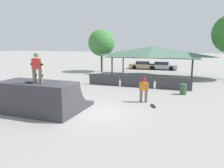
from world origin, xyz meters
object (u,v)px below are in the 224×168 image
(skateboard_on_deck, at_px, (31,82))
(parked_car_tan, at_px, (143,65))
(tree_far_back, at_px, (102,43))
(skateboard_on_ground, at_px, (153,106))
(trash_bin, at_px, (183,89))
(skater_on_deck, at_px, (37,66))
(parked_car_silver, at_px, (162,66))
(bystander_walking, at_px, (144,88))

(skateboard_on_deck, xyz_separation_m, parked_car_tan, (1.44, 23.91, -1.32))
(tree_far_back, bearing_deg, skateboard_on_deck, -79.52)
(skateboard_on_ground, distance_m, trash_bin, 4.57)
(skater_on_deck, relative_size, tree_far_back, 0.29)
(skater_on_deck, distance_m, parked_car_tan, 24.08)
(skateboard_on_deck, distance_m, parked_car_tan, 23.99)
(tree_far_back, bearing_deg, trash_bin, -42.92)
(trash_bin, xyz_separation_m, parked_car_silver, (-3.59, 15.93, 0.18))
(skateboard_on_ground, xyz_separation_m, parked_car_silver, (-1.90, 20.16, 0.55))
(tree_far_back, bearing_deg, skater_on_deck, -78.10)
(tree_far_back, height_order, parked_car_silver, tree_far_back)
(skater_on_deck, bearing_deg, bystander_walking, 32.46)
(skater_on_deck, relative_size, parked_car_tan, 0.37)
(skateboard_on_deck, bearing_deg, skater_on_deck, -1.18)
(skateboard_on_ground, xyz_separation_m, parked_car_tan, (-4.79, 19.97, 0.54))
(skateboard_on_ground, height_order, parked_car_tan, parked_car_tan)
(parked_car_tan, bearing_deg, trash_bin, -73.39)
(skater_on_deck, xyz_separation_m, trash_bin, (7.43, 8.21, -2.40))
(skateboard_on_ground, bearing_deg, bystander_walking, -160.82)
(skateboard_on_deck, height_order, trash_bin, skateboard_on_deck)
(skateboard_on_ground, relative_size, parked_car_silver, 0.17)
(skateboard_on_deck, xyz_separation_m, tree_far_back, (-3.47, 18.76, 2.12))
(skater_on_deck, distance_m, trash_bin, 11.33)
(tree_far_back, distance_m, trash_bin, 15.96)
(skateboard_on_deck, xyz_separation_m, trash_bin, (7.92, 8.17, -1.49))
(parked_car_tan, bearing_deg, parked_car_silver, -2.08)
(skater_on_deck, bearing_deg, parked_car_tan, 75.41)
(parked_car_silver, bearing_deg, parked_car_tan, -177.66)
(bystander_walking, distance_m, trash_bin, 4.22)
(bystander_walking, bearing_deg, skater_on_deck, 52.88)
(trash_bin, height_order, parked_car_tan, parked_car_tan)
(bystander_walking, bearing_deg, trash_bin, -118.88)
(skateboard_on_ground, bearing_deg, skateboard_on_deck, -81.13)
(tree_far_back, bearing_deg, bystander_walking, -57.49)
(skateboard_on_ground, distance_m, tree_far_back, 18.15)
(parked_car_tan, height_order, parked_car_silver, same)
(skateboard_on_ground, xyz_separation_m, tree_far_back, (-9.70, 14.82, 3.98))
(bystander_walking, distance_m, parked_car_tan, 19.49)
(skateboard_on_deck, bearing_deg, trash_bin, 49.51)
(skateboard_on_deck, height_order, parked_car_silver, skateboard_on_deck)
(skateboard_on_ground, distance_m, parked_car_silver, 20.26)
(tree_far_back, bearing_deg, parked_car_silver, 34.43)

